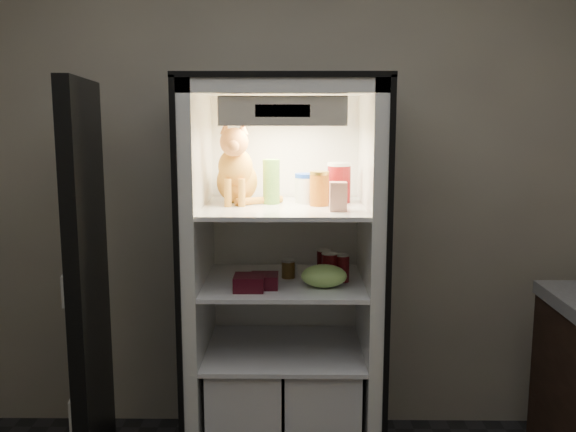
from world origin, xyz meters
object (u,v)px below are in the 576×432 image
parmesan_shaker (271,182)px  mayo_tub (305,188)px  salsa_jar (319,188)px  cream_carton (338,197)px  grape_bag (324,276)px  berry_box_right (264,281)px  soda_can_a (324,263)px  tabby_cat (237,172)px  condiment_jar (288,269)px  berry_box_left (249,283)px  soda_can_b (342,268)px  soda_can_c (329,268)px  refrigerator (284,307)px  pepper_jar (339,183)px

parmesan_shaker → mayo_tub: size_ratio=1.49×
salsa_jar → cream_carton: (0.08, -0.15, -0.02)m
cream_carton → grape_bag: bearing=154.6°
salsa_jar → cream_carton: size_ratio=1.25×
berry_box_right → soda_can_a: bearing=36.7°
tabby_cat → cream_carton: (0.46, -0.23, -0.08)m
cream_carton → soda_can_a: size_ratio=0.99×
cream_carton → condiment_jar: 0.47m
salsa_jar → cream_carton: 0.17m
berry_box_left → berry_box_right: size_ratio=1.08×
soda_can_a → berry_box_left: (-0.34, -0.25, -0.03)m
tabby_cat → soda_can_b: (0.49, -0.10, -0.43)m
soda_can_a → soda_can_c: (0.02, -0.11, 0.00)m
cream_carton → berry_box_right: (-0.32, 0.02, -0.38)m
soda_can_a → condiment_jar: size_ratio=1.44×
mayo_tub → salsa_jar: 0.11m
cream_carton → soda_can_a: (-0.05, 0.22, -0.35)m
parmesan_shaker → berry_box_left: parmesan_shaker is taller
cream_carton → soda_can_c: size_ratio=0.92×
cream_carton → berry_box_left: bearing=-176.4°
soda_can_c → grape_bag: 0.09m
condiment_jar → berry_box_right: 0.20m
refrigerator → condiment_jar: refrigerator is taller
parmesan_shaker → tabby_cat: bearing=174.1°
soda_can_c → berry_box_left: (-0.36, -0.14, -0.04)m
refrigerator → cream_carton: bearing=-40.6°
mayo_tub → pepper_jar: (0.16, 0.02, 0.02)m
tabby_cat → parmesan_shaker: 0.17m
pepper_jar → condiment_jar: 0.47m
tabby_cat → berry_box_left: bearing=-75.2°
mayo_tub → soda_can_c: (0.11, -0.13, -0.35)m
tabby_cat → berry_box_left: (0.07, -0.25, -0.46)m
cream_carton → soda_can_b: bearing=76.3°
mayo_tub → berry_box_left: bearing=-133.8°
soda_can_c → condiment_jar: (-0.19, 0.07, -0.02)m
cream_carton → pepper_jar: bearing=85.5°
cream_carton → tabby_cat: bearing=153.9°
tabby_cat → mayo_tub: 0.33m
salsa_jar → pepper_jar: size_ratio=0.84×
berry_box_left → cream_carton: bearing=3.6°
soda_can_c → soda_can_b: bearing=10.1°
mayo_tub → refrigerator: bearing=-161.1°
mayo_tub → condiment_jar: size_ratio=1.58×
soda_can_a → mayo_tub: bearing=170.2°
pepper_jar → soda_can_b: pepper_jar is taller
tabby_cat → cream_carton: bearing=-27.3°
mayo_tub → salsa_jar: salsa_jar is taller
cream_carton → condiment_jar: bearing=139.7°
soda_can_b → grape_bag: soda_can_b is taller
tabby_cat → soda_can_c: (0.43, -0.11, -0.43)m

